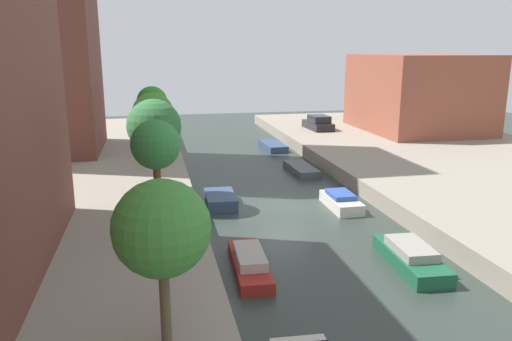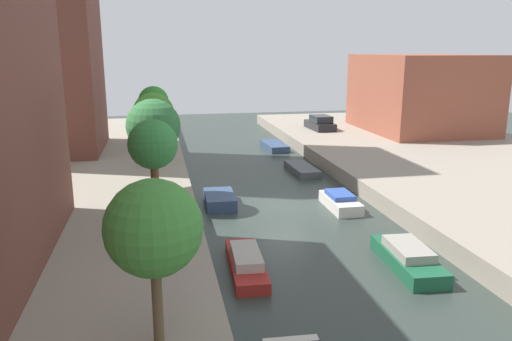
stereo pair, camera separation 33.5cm
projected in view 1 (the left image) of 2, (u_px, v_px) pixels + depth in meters
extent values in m
plane|color=#2D3833|center=(283.00, 206.00, 28.19)|extent=(84.00, 84.00, 0.00)
cube|color=brown|center=(418.00, 93.00, 47.54)|extent=(10.00, 12.23, 7.16)
cylinder|color=brown|center=(165.00, 303.00, 12.99)|extent=(0.28, 0.28, 2.41)
sphere|color=#3C8433|center=(162.00, 228.00, 12.49)|extent=(2.53, 2.53, 2.53)
cylinder|color=brown|center=(158.00, 200.00, 20.56)|extent=(0.31, 0.31, 3.22)
sphere|color=#31803B|center=(156.00, 145.00, 20.01)|extent=(2.03, 2.03, 2.03)
cylinder|color=brown|center=(156.00, 168.00, 27.44)|extent=(0.34, 0.34, 2.58)
sphere|color=#2F6E38|center=(154.00, 126.00, 26.89)|extent=(2.95, 2.95, 2.95)
cylinder|color=brown|center=(155.00, 145.00, 33.97)|extent=(0.32, 0.32, 2.50)
sphere|color=#40832D|center=(153.00, 113.00, 33.44)|extent=(2.77, 2.77, 2.77)
cylinder|color=brown|center=(153.00, 128.00, 41.14)|extent=(0.24, 0.24, 2.64)
sphere|color=#2F8C2E|center=(152.00, 101.00, 40.62)|extent=(2.47, 2.47, 2.47)
cube|color=black|center=(318.00, 125.00, 48.81)|extent=(2.07, 4.23, 0.72)
cube|color=#1E2328|center=(319.00, 119.00, 48.35)|extent=(1.76, 2.36, 0.66)
cube|color=maroon|center=(249.00, 265.00, 19.96)|extent=(1.51, 4.60, 0.47)
cube|color=#B2ADA3|center=(250.00, 256.00, 19.78)|extent=(1.22, 2.55, 0.38)
cube|color=#33476B|center=(220.00, 200.00, 28.22)|extent=(1.74, 3.07, 0.68)
cube|color=#195638|center=(411.00, 260.00, 20.29)|extent=(1.82, 4.47, 0.61)
cube|color=gray|center=(411.00, 248.00, 20.20)|extent=(1.47, 2.49, 0.37)
cube|color=beige|center=(341.00, 203.00, 27.76)|extent=(1.46, 3.44, 0.62)
cube|color=#2D4C9E|center=(341.00, 195.00, 27.77)|extent=(1.23, 1.89, 0.27)
cube|color=#4C5156|center=(301.00, 169.00, 35.88)|extent=(1.66, 4.20, 0.48)
cube|color=#33476B|center=(273.00, 146.00, 44.13)|extent=(1.83, 4.16, 0.55)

